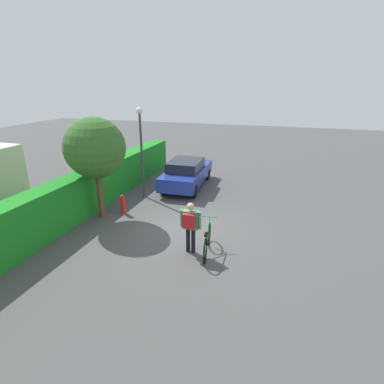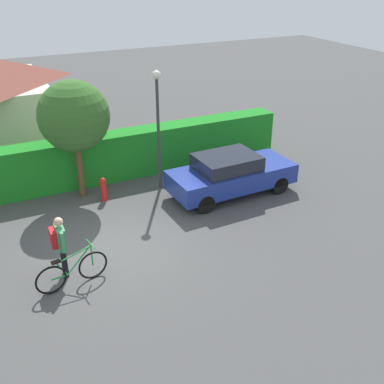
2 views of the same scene
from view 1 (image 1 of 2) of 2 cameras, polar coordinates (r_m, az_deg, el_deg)
ground_plane at (r=11.14m, az=-1.38°, el=-7.13°), size 60.00×60.00×0.00m
hedge_row at (r=12.84m, az=-20.59°, el=-0.59°), size 16.15×0.90×1.69m
parked_car_near at (r=15.44m, az=-1.03°, el=3.66°), size 4.36×1.89×1.44m
bicycle at (r=9.54m, az=2.89°, el=-9.30°), size 1.83×0.50×1.03m
person_rider at (r=9.28m, az=-0.34°, el=-5.94°), size 0.35×0.67×1.68m
street_lamp at (r=13.77m, az=-9.62°, el=9.58°), size 0.28×0.28×4.10m
tree_kerbside at (r=11.85m, az=-17.90°, el=7.89°), size 2.27×2.27×3.94m
fire_hydrant at (r=12.64m, az=-12.95°, el=-2.21°), size 0.20×0.20×0.81m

